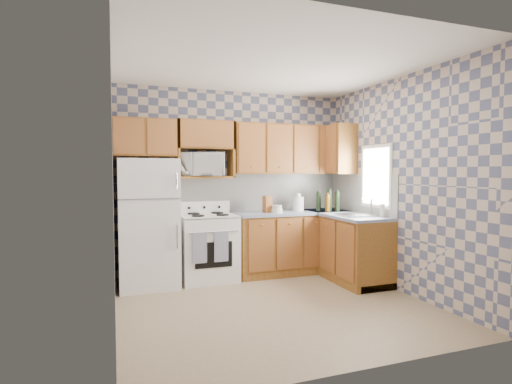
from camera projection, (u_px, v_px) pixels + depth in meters
floor at (274, 305)px, 4.53m from camera, size 3.40×3.40×0.00m
back_wall at (234, 183)px, 5.96m from camera, size 3.40×0.02×2.70m
right_wall at (399, 185)px, 5.03m from camera, size 0.02×3.20×2.70m
backsplash_back at (259, 192)px, 6.10m from camera, size 2.60×0.02×0.56m
backsplash_right at (361, 193)px, 5.79m from camera, size 0.02×1.60×0.56m
refrigerator at (148, 223)px, 5.23m from camera, size 0.75×0.70×1.68m
stove_body at (208, 248)px, 5.55m from camera, size 0.76×0.65×0.90m
cooktop at (208, 216)px, 5.52m from camera, size 0.76×0.65×0.02m
backguard at (204, 207)px, 5.78m from camera, size 0.76×0.08×0.17m
dish_towel_left at (200, 248)px, 5.16m from camera, size 0.19×0.02×0.40m
dish_towel_right at (221, 246)px, 5.25m from camera, size 0.19×0.02×0.40m
base_cabinets_back at (292, 243)px, 6.01m from camera, size 1.75×0.60×0.88m
base_cabinets_right at (343, 246)px, 5.73m from camera, size 0.60×1.60×0.88m
countertop_back at (292, 213)px, 5.98m from camera, size 1.77×0.63×0.04m
countertop_right at (343, 215)px, 5.71m from camera, size 0.63×1.60×0.04m
upper_cabinets_back at (289, 150)px, 6.06m from camera, size 1.75×0.33×0.74m
upper_cabinets_fridge at (145, 138)px, 5.34m from camera, size 0.82×0.33×0.50m
upper_cabinets_right at (336, 150)px, 6.13m from camera, size 0.33×0.70×0.74m
microwave_shelf at (205, 177)px, 5.65m from camera, size 0.80×0.33×0.03m
microwave at (203, 164)px, 5.62m from camera, size 0.68×0.54×0.33m
sink at (358, 215)px, 5.38m from camera, size 0.48×0.40×0.03m
window at (376, 176)px, 5.45m from camera, size 0.02×0.66×0.86m
bottle_0 at (329, 201)px, 5.97m from camera, size 0.07×0.07×0.32m
bottle_1 at (337, 202)px, 5.95m from camera, size 0.07×0.07×0.30m
bottle_2 at (337, 202)px, 6.06m from camera, size 0.07×0.07×0.27m
bottle_3 at (328, 203)px, 5.88m from camera, size 0.07×0.07×0.25m
bottle_4 at (319, 202)px, 5.98m from camera, size 0.07×0.07×0.28m
knife_block at (267, 204)px, 5.81m from camera, size 0.12×0.12×0.24m
electric_kettle at (298, 204)px, 6.03m from camera, size 0.17×0.17×0.21m
food_containers at (277, 209)px, 5.78m from camera, size 0.16×0.16×0.11m
soap_bottle at (382, 211)px, 5.22m from camera, size 0.06×0.06×0.17m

